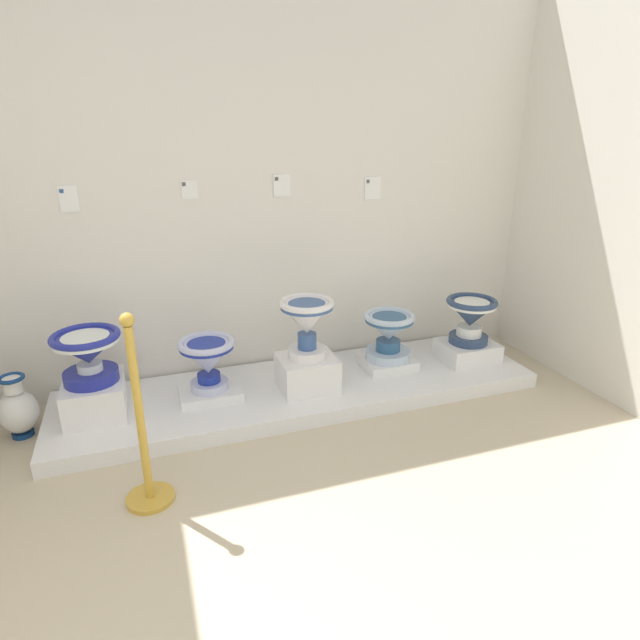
{
  "coord_description": "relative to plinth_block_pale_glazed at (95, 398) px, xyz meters",
  "views": [
    {
      "loc": [
        0.97,
        -1.04,
        1.72
      ],
      "look_at": [
        2.03,
        2.03,
        0.53
      ],
      "focal_mm": 29.76,
      "sensor_mm": 36.0,
      "label": 1
    }
  ],
  "objects": [
    {
      "name": "antique_toilet_broad_patterned",
      "position": [
        2.56,
        -0.03,
        0.23
      ],
      "size": [
        0.36,
        0.36,
        0.33
      ],
      "color": "navy",
      "rests_on": "plinth_block_broad_patterned"
    },
    {
      "name": "info_placard_third",
      "position": [
        1.29,
        0.42,
        1.15
      ],
      "size": [
        0.12,
        0.01,
        0.15
      ],
      "color": "white"
    },
    {
      "name": "plinth_block_pale_glazed",
      "position": [
        0.0,
        0.0,
        0.0
      ],
      "size": [
        0.34,
        0.39,
        0.22
      ],
      "primitive_type": "cube",
      "color": "white",
      "rests_on": "display_platform"
    },
    {
      "name": "antique_toilet_pale_glazed",
      "position": [
        0.0,
        0.0,
        0.3
      ],
      "size": [
        0.39,
        0.39,
        0.3
      ],
      "color": "#212A96",
      "rests_on": "plinth_block_pale_glazed"
    },
    {
      "name": "info_placard_second",
      "position": [
        0.69,
        0.42,
        1.14
      ],
      "size": [
        0.1,
        0.01,
        0.11
      ],
      "color": "white"
    },
    {
      "name": "antique_toilet_leftmost",
      "position": [
        1.3,
        -0.09,
        0.37
      ],
      "size": [
        0.35,
        0.35,
        0.39
      ],
      "color": "white",
      "rests_on": "plinth_block_leftmost"
    },
    {
      "name": "info_placard_fourth",
      "position": [
        1.95,
        0.42,
        1.11
      ],
      "size": [
        0.12,
        0.01,
        0.16
      ],
      "color": "white"
    },
    {
      "name": "wall_back",
      "position": [
        1.28,
        0.45,
        1.22
      ],
      "size": [
        4.01,
        0.06,
        2.86
      ],
      "primitive_type": "cube",
      "color": "silver",
      "rests_on": "ground_plane"
    },
    {
      "name": "antique_toilet_slender_white",
      "position": [
        0.67,
        -0.01,
        0.16
      ],
      "size": [
        0.35,
        0.35,
        0.33
      ],
      "color": "silver",
      "rests_on": "plinth_block_slender_white"
    },
    {
      "name": "plinth_block_slender_white",
      "position": [
        0.67,
        -0.01,
        -0.08
      ],
      "size": [
        0.38,
        0.29,
        0.06
      ],
      "primitive_type": "cube",
      "color": "white",
      "rests_on": "display_platform"
    },
    {
      "name": "decorative_vase_companion",
      "position": [
        -0.42,
        0.06,
        -0.03
      ],
      "size": [
        0.22,
        0.22,
        0.39
      ],
      "color": "navy",
      "rests_on": "ground_plane"
    },
    {
      "name": "ground_plane",
      "position": [
        1.28,
        -1.41,
        -0.22
      ],
      "size": [
        5.81,
        5.27,
        0.02
      ],
      "primitive_type": "cube",
      "color": "beige"
    },
    {
      "name": "plinth_block_broad_patterned",
      "position": [
        2.56,
        -0.03,
        -0.04
      ],
      "size": [
        0.4,
        0.33,
        0.13
      ],
      "primitive_type": "cube",
      "color": "white",
      "rests_on": "display_platform"
    },
    {
      "name": "info_placard_first",
      "position": [
        -0.01,
        0.42,
        1.11
      ],
      "size": [
        0.11,
        0.01,
        0.16
      ],
      "color": "white"
    },
    {
      "name": "stanchion_post_near_left",
      "position": [
        0.26,
        -0.79,
        0.11
      ],
      "size": [
        0.23,
        0.23,
        0.97
      ],
      "color": "gold",
      "rests_on": "ground_plane"
    },
    {
      "name": "plinth_block_rightmost",
      "position": [
        1.94,
        0.03,
        -0.08
      ],
      "size": [
        0.36,
        0.31,
        0.07
      ],
      "primitive_type": "cube",
      "color": "white",
      "rests_on": "display_platform"
    },
    {
      "name": "antique_toilet_rightmost",
      "position": [
        1.94,
        0.03,
        0.17
      ],
      "size": [
        0.36,
        0.36,
        0.34
      ],
      "color": "silver",
      "rests_on": "plinth_block_rightmost"
    },
    {
      "name": "plinth_block_leftmost",
      "position": [
        1.3,
        -0.09,
        -0.0
      ],
      "size": [
        0.36,
        0.32,
        0.22
      ],
      "primitive_type": "cube",
      "color": "white",
      "rests_on": "display_platform"
    },
    {
      "name": "display_platform",
      "position": [
        1.28,
        -0.01,
        -0.16
      ],
      "size": [
        3.17,
        0.84,
        0.1
      ],
      "primitive_type": "cube",
      "color": "white",
      "rests_on": "ground_plane"
    }
  ]
}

